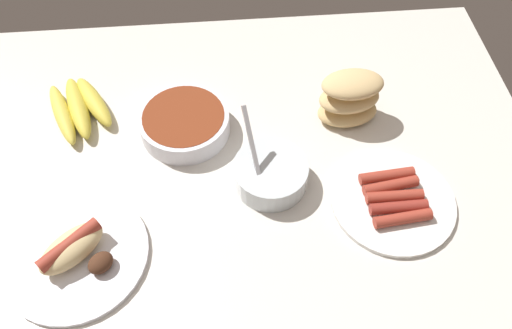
{
  "coord_description": "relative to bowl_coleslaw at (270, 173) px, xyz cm",
  "views": [
    {
      "loc": [
        1.72,
        55.89,
        78.98
      ],
      "look_at": [
        -3.03,
        1.49,
        3.0
      ],
      "focal_mm": 34.94,
      "sensor_mm": 36.0,
      "label": 1
    }
  ],
  "objects": [
    {
      "name": "banana_bunch",
      "position": [
        38.05,
        -20.68,
        -1.01
      ],
      "size": [
        16.33,
        19.68,
        3.69
      ],
      "color": "#E5D14C",
      "rests_on": "ground_plane"
    },
    {
      "name": "ground_plane",
      "position": [
        5.56,
        -3.55,
        -4.3
      ],
      "size": [
        120.0,
        90.0,
        3.0
      ],
      "primitive_type": "cube",
      "color": "silver"
    },
    {
      "name": "bowl_chili",
      "position": [
        15.98,
        -14.04,
        -0.21
      ],
      "size": [
        18.18,
        18.18,
        4.71
      ],
      "color": "white",
      "rests_on": "ground_plane"
    },
    {
      "name": "plate_hotdog_assembled",
      "position": [
        34.66,
        12.68,
        -1.16
      ],
      "size": [
        24.91,
        24.91,
        5.61
      ],
      "color": "white",
      "rests_on": "ground_plane"
    },
    {
      "name": "bowl_coleslaw",
      "position": [
        0.0,
        0.0,
        0.0
      ],
      "size": [
        13.98,
        14.36,
        14.49
      ],
      "color": "silver",
      "rests_on": "ground_plane"
    },
    {
      "name": "bread_stack",
      "position": [
        -17.57,
        -15.15,
        2.6
      ],
      "size": [
        13.53,
        9.95,
        10.8
      ],
      "color": "tan",
      "rests_on": "ground_plane"
    },
    {
      "name": "plate_sausages",
      "position": [
        -22.05,
        6.57,
        -1.83
      ],
      "size": [
        22.94,
        22.94,
        3.11
      ],
      "color": "white",
      "rests_on": "ground_plane"
    }
  ]
}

